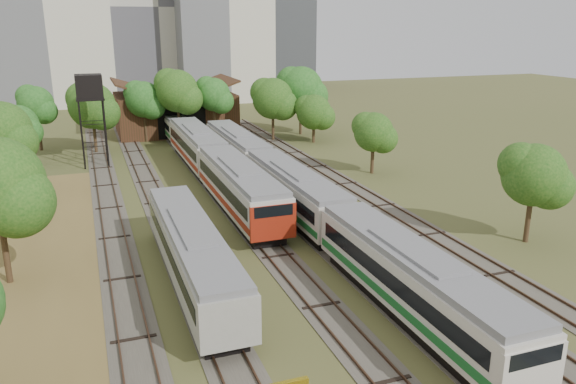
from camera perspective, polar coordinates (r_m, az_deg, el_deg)
name	(u,v)px	position (r m, az deg, el deg)	size (l,w,h in m)	color
ground	(382,328)	(29.77, 9.55, -13.50)	(240.00, 240.00, 0.00)	#475123
dry_grass_patch	(9,315)	(33.96, -26.47, -11.11)	(14.00, 60.00, 0.04)	brown
tracks	(240,195)	(51.00, -4.95, -0.26)	(24.60, 80.00, 0.19)	#4C473D
railcar_red_set	(215,165)	(53.49, -7.39, 2.78)	(3.25, 34.57, 4.02)	black
railcar_green_set	(294,192)	(44.86, 0.64, 0.01)	(3.03, 52.08, 3.74)	black
railcar_rear	(171,123)	(79.86, -11.80, 6.89)	(2.69, 16.08, 3.31)	black
old_grey_coach	(193,253)	(33.64, -9.67, -6.10)	(2.90, 18.00, 3.59)	black
water_tower	(89,89)	(63.55, -19.54, 9.80)	(2.83, 2.83, 9.81)	black
rail_pile_far	(394,226)	(43.55, 10.77, -3.38)	(0.51, 8.13, 0.26)	brown
maintenance_shed	(175,112)	(81.94, -11.38, 7.98)	(16.45, 11.55, 7.58)	#3A2615
tree_band_far	(201,96)	(74.12, -8.87, 9.59)	(38.97, 9.73, 9.37)	#382616
tree_band_right	(382,132)	(57.65, 9.51, 5.99)	(5.33, 41.98, 7.09)	#382616
tower_centre	(152,8)	(123.15, -13.61, 17.71)	(20.00, 18.00, 36.00)	#B9B4A7
tower_far_right	(284,28)	(140.35, -0.42, 16.34)	(12.00, 12.00, 28.00)	#393C40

